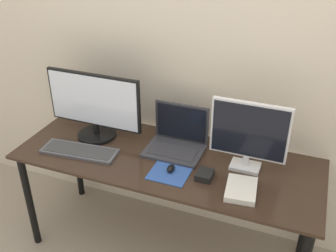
# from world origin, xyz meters

# --- Properties ---
(wall_back) EXTENTS (7.00, 0.05, 2.50)m
(wall_back) POSITION_xyz_m (0.00, 0.71, 1.25)
(wall_back) COLOR beige
(wall_back) RESTS_ON ground_plane
(desk) EXTENTS (1.74, 0.64, 0.70)m
(desk) POSITION_xyz_m (0.00, 0.32, 0.62)
(desk) COLOR #332319
(desk) RESTS_ON ground_plane
(monitor_left) EXTENTS (0.60, 0.24, 0.41)m
(monitor_left) POSITION_xyz_m (-0.49, 0.39, 0.91)
(monitor_left) COLOR black
(monitor_left) RESTS_ON desk
(monitor_right) EXTENTS (0.41, 0.11, 0.40)m
(monitor_right) POSITION_xyz_m (0.44, 0.39, 0.91)
(monitor_right) COLOR silver
(monitor_right) RESTS_ON desk
(laptop) EXTENTS (0.33, 0.25, 0.26)m
(laptop) POSITION_xyz_m (0.02, 0.44, 0.76)
(laptop) COLOR #333338
(laptop) RESTS_ON desk
(keyboard) EXTENTS (0.46, 0.19, 0.02)m
(keyboard) POSITION_xyz_m (-0.49, 0.19, 0.71)
(keyboard) COLOR #4C4C51
(keyboard) RESTS_ON desk
(mousepad) EXTENTS (0.21, 0.18, 0.00)m
(mousepad) POSITION_xyz_m (0.07, 0.19, 0.70)
(mousepad) COLOR #2D519E
(mousepad) RESTS_ON desk
(mouse) EXTENTS (0.04, 0.06, 0.03)m
(mouse) POSITION_xyz_m (0.07, 0.21, 0.72)
(mouse) COLOR black
(mouse) RESTS_ON mousepad
(book) EXTENTS (0.17, 0.22, 0.03)m
(book) POSITION_xyz_m (0.46, 0.18, 0.72)
(book) COLOR silver
(book) RESTS_ON desk
(power_brick) EXTENTS (0.08, 0.10, 0.04)m
(power_brick) POSITION_xyz_m (0.26, 0.22, 0.72)
(power_brick) COLOR black
(power_brick) RESTS_ON desk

